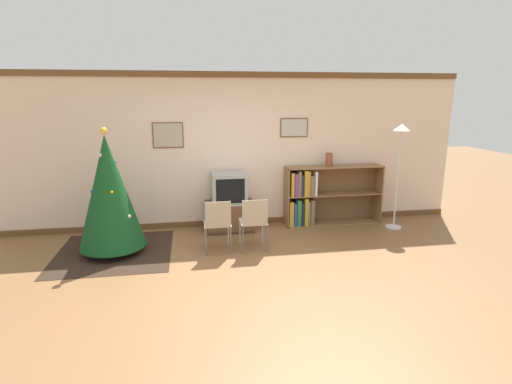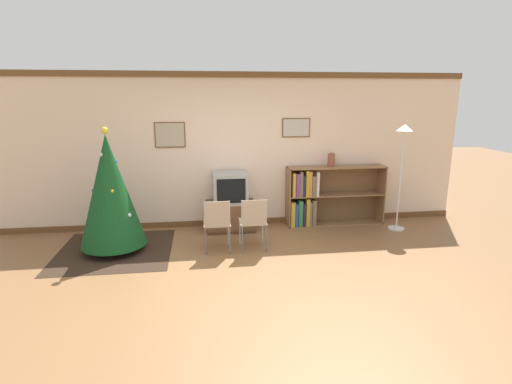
{
  "view_description": "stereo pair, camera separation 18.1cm",
  "coord_description": "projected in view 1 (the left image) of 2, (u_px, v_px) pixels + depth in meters",
  "views": [
    {
      "loc": [
        -0.75,
        -4.65,
        2.31
      ],
      "look_at": [
        0.24,
        1.26,
        0.85
      ],
      "focal_mm": 28.0,
      "sensor_mm": 36.0,
      "label": 1
    },
    {
      "loc": [
        -0.58,
        -4.68,
        2.31
      ],
      "look_at": [
        0.24,
        1.26,
        0.85
      ],
      "focal_mm": 28.0,
      "sensor_mm": 36.0,
      "label": 2
    }
  ],
  "objects": [
    {
      "name": "wall_back",
      "position": [
        233.0,
        151.0,
        7.05
      ],
      "size": [
        8.32,
        0.11,
        2.7
      ],
      "color": "beige",
      "rests_on": "ground_plane"
    },
    {
      "name": "bookshelf",
      "position": [
        316.0,
        196.0,
        7.25
      ],
      "size": [
        1.77,
        0.36,
        1.07
      ],
      "color": "olive",
      "rests_on": "ground_plane"
    },
    {
      "name": "ground_plane",
      "position": [
        254.0,
        280.0,
        5.12
      ],
      "size": [
        24.0,
        24.0,
        0.0
      ],
      "primitive_type": "plane",
      "color": "brown"
    },
    {
      "name": "television",
      "position": [
        229.0,
        188.0,
        6.84
      ],
      "size": [
        0.58,
        0.52,
        0.53
      ],
      "color": "#9E9E99",
      "rests_on": "tv_console"
    },
    {
      "name": "folding_chair_left",
      "position": [
        218.0,
        223.0,
        5.91
      ],
      "size": [
        0.4,
        0.4,
        0.82
      ],
      "color": "tan",
      "rests_on": "ground_plane"
    },
    {
      "name": "tv_console",
      "position": [
        229.0,
        216.0,
        6.97
      ],
      "size": [
        0.84,
        0.53,
        0.5
      ],
      "color": "#4C311E",
      "rests_on": "ground_plane"
    },
    {
      "name": "christmas_tree",
      "position": [
        109.0,
        192.0,
        5.81
      ],
      "size": [
        0.96,
        0.96,
        1.87
      ],
      "color": "maroon",
      "rests_on": "area_rug"
    },
    {
      "name": "folding_chair_right",
      "position": [
        254.0,
        221.0,
        5.99
      ],
      "size": [
        0.4,
        0.4,
        0.82
      ],
      "color": "tan",
      "rests_on": "ground_plane"
    },
    {
      "name": "standing_lamp",
      "position": [
        400.0,
        149.0,
        6.81
      ],
      "size": [
        0.28,
        0.28,
        1.84
      ],
      "color": "silver",
      "rests_on": "ground_plane"
    },
    {
      "name": "vase",
      "position": [
        329.0,
        159.0,
        7.15
      ],
      "size": [
        0.13,
        0.13,
        0.24
      ],
      "color": "brown",
      "rests_on": "bookshelf"
    },
    {
      "name": "area_rug",
      "position": [
        115.0,
        252.0,
        6.03
      ],
      "size": [
        1.68,
        1.72,
        0.01
      ],
      "color": "#332319",
      "rests_on": "ground_plane"
    }
  ]
}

